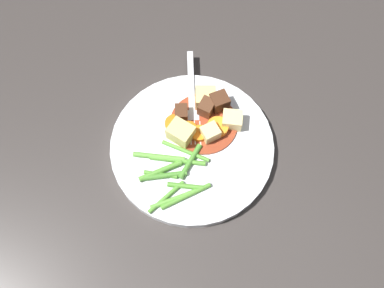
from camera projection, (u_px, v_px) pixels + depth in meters
ground_plane at (192, 148)px, 0.62m from camera, size 3.00×3.00×0.00m
dinner_plate at (192, 146)px, 0.61m from camera, size 0.25×0.25×0.02m
stew_sauce at (204, 123)px, 0.61m from camera, size 0.11×0.11×0.00m
carrot_slice_0 at (218, 127)px, 0.60m from camera, size 0.04×0.04×0.01m
carrot_slice_1 at (188, 130)px, 0.61m from camera, size 0.04×0.04×0.01m
carrot_slice_2 at (198, 133)px, 0.60m from camera, size 0.03×0.03×0.01m
carrot_slice_3 at (175, 124)px, 0.61m from camera, size 0.03×0.03×0.01m
potato_chunk_0 at (210, 133)px, 0.60m from camera, size 0.03×0.03×0.02m
potato_chunk_1 at (180, 134)px, 0.59m from camera, size 0.03×0.04×0.03m
potato_chunk_2 at (232, 120)px, 0.60m from camera, size 0.04×0.04×0.02m
potato_chunk_3 at (206, 98)px, 0.62m from camera, size 0.04×0.04×0.02m
meat_chunk_0 at (207, 108)px, 0.61m from camera, size 0.03×0.03×0.03m
meat_chunk_1 at (181, 113)px, 0.61m from camera, size 0.03×0.03×0.02m
meat_chunk_2 at (219, 102)px, 0.61m from camera, size 0.04×0.03×0.03m
green_bean_0 at (164, 175)px, 0.58m from camera, size 0.05×0.05×0.01m
green_bean_1 at (185, 186)px, 0.57m from camera, size 0.03×0.05×0.01m
green_bean_2 at (188, 153)px, 0.59m from camera, size 0.02×0.08×0.01m
green_bean_3 at (166, 197)px, 0.56m from camera, size 0.07×0.02×0.01m
green_bean_4 at (190, 161)px, 0.58m from camera, size 0.06×0.02×0.01m
green_bean_5 at (179, 161)px, 0.58m from camera, size 0.05×0.08×0.01m
green_bean_6 at (186, 196)px, 0.56m from camera, size 0.07×0.04×0.01m
green_bean_7 at (161, 171)px, 0.58m from camera, size 0.06×0.04×0.01m
green_bean_8 at (173, 199)px, 0.56m from camera, size 0.06×0.04×0.01m
green_bean_9 at (159, 157)px, 0.59m from camera, size 0.05×0.07×0.01m
green_bean_10 at (161, 174)px, 0.58m from camera, size 0.03×0.05×0.01m
fork at (192, 99)px, 0.63m from camera, size 0.15×0.12×0.00m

